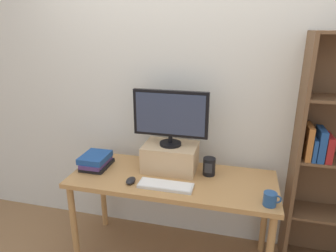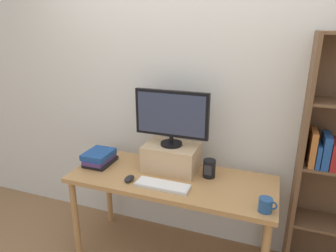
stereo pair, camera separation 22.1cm
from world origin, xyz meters
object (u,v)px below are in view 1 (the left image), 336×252
(riser_box, at_px, (170,157))
(computer_monitor, at_px, (170,116))
(desk_speaker, at_px, (209,166))
(desk, at_px, (172,187))
(keyboard, at_px, (166,185))
(computer_mouse, at_px, (131,180))
(coffee_mug, at_px, (270,199))
(book_stack, at_px, (96,161))

(riser_box, distance_m, computer_monitor, 0.34)
(computer_monitor, xyz_separation_m, desk_speaker, (0.31, -0.02, -0.38))
(desk, relative_size, keyboard, 3.95)
(computer_mouse, relative_size, coffee_mug, 0.91)
(book_stack, relative_size, coffee_mug, 2.37)
(book_stack, distance_m, desk_speaker, 0.91)
(riser_box, relative_size, keyboard, 1.06)
(desk, distance_m, desk_speaker, 0.32)
(keyboard, distance_m, desk_speaker, 0.39)
(riser_box, bearing_deg, computer_mouse, -128.84)
(riser_box, xyz_separation_m, desk_speaker, (0.31, -0.02, -0.04))
(computer_monitor, xyz_separation_m, computer_mouse, (-0.23, -0.28, -0.43))
(computer_mouse, bearing_deg, riser_box, 51.16)
(riser_box, relative_size, desk_speaker, 3.01)
(desk, height_order, computer_mouse, computer_mouse)
(book_stack, xyz_separation_m, coffee_mug, (1.33, -0.23, -0.01))
(book_stack, bearing_deg, keyboard, -15.21)
(desk, bearing_deg, computer_monitor, 109.78)
(book_stack, height_order, desk_speaker, desk_speaker)
(computer_mouse, bearing_deg, desk, 29.82)
(riser_box, relative_size, book_stack, 1.54)
(computer_monitor, bearing_deg, computer_mouse, -128.99)
(keyboard, xyz_separation_m, book_stack, (-0.63, 0.17, 0.04))
(computer_mouse, distance_m, coffee_mug, 0.97)
(keyboard, relative_size, coffee_mug, 3.44)
(riser_box, xyz_separation_m, keyboard, (0.03, -0.28, -0.09))
(computer_mouse, height_order, desk_speaker, desk_speaker)
(keyboard, bearing_deg, book_stack, 164.79)
(computer_monitor, xyz_separation_m, book_stack, (-0.59, -0.11, -0.39))
(desk, height_order, coffee_mug, coffee_mug)
(riser_box, distance_m, book_stack, 0.61)
(computer_monitor, distance_m, book_stack, 0.72)
(computer_monitor, xyz_separation_m, keyboard, (0.03, -0.28, -0.43))
(keyboard, xyz_separation_m, desk_speaker, (0.28, 0.26, 0.06))
(riser_box, relative_size, computer_mouse, 4.00)
(desk, height_order, keyboard, keyboard)
(computer_monitor, bearing_deg, keyboard, -82.96)
(desk, distance_m, riser_box, 0.23)
(computer_monitor, relative_size, keyboard, 1.47)
(computer_mouse, bearing_deg, book_stack, 154.56)
(coffee_mug, bearing_deg, desk, 163.20)
(computer_monitor, relative_size, desk_speaker, 4.18)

